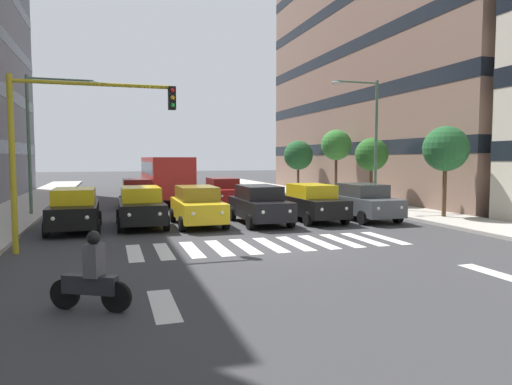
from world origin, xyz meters
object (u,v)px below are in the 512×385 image
(car_2, at_px, (260,204))
(street_tree_3, at_px, (298,155))
(car_0, at_px, (363,201))
(car_3, at_px, (197,206))
(car_row2_1, at_px, (137,193))
(street_tree_2, at_px, (336,145))
(car_4, at_px, (141,206))
(street_lamp_left, at_px, (369,130))
(car_row2_0, at_px, (223,192))
(car_5, at_px, (74,209))
(street_tree_1, at_px, (372,155))
(street_tree_0, at_px, (446,149))
(car_1, at_px, (312,202))
(bus_behind_traffic, at_px, (165,174))
(motorcycle_with_rider, at_px, (92,278))
(traffic_light_gantry, at_px, (64,133))
(street_lamp_right, at_px, (42,128))

(car_2, bearing_deg, street_tree_3, -117.99)
(car_0, relative_size, car_3, 1.00)
(car_row2_1, height_order, street_tree_2, street_tree_2)
(car_4, relative_size, street_lamp_left, 0.63)
(car_0, height_order, car_row2_0, same)
(car_0, distance_m, car_5, 12.95)
(car_2, height_order, street_tree_1, street_tree_1)
(car_row2_0, bearing_deg, car_row2_1, -2.22)
(car_row2_0, xyz_separation_m, street_tree_0, (-8.67, 9.43, 2.50))
(street_tree_3, bearing_deg, car_row2_0, 44.13)
(car_0, distance_m, car_1, 2.51)
(street_lamp_left, bearing_deg, bus_behind_traffic, -43.42)
(car_5, distance_m, motorcycle_with_rider, 10.76)
(car_1, xyz_separation_m, car_row2_1, (7.53, -8.20, 0.00))
(bus_behind_traffic, height_order, street_tree_3, street_tree_3)
(car_row2_0, bearing_deg, car_0, 120.26)
(car_3, xyz_separation_m, bus_behind_traffic, (0.00, -12.32, 0.97))
(street_tree_0, bearing_deg, traffic_light_gantry, 9.23)
(car_5, bearing_deg, street_lamp_left, -169.96)
(car_row2_1, distance_m, street_lamp_right, 6.43)
(car_4, distance_m, street_tree_2, 17.17)
(car_5, height_order, street_lamp_left, street_lamp_left)
(street_tree_0, relative_size, street_tree_2, 0.90)
(car_row2_1, distance_m, street_tree_2, 14.23)
(car_3, xyz_separation_m, street_tree_1, (-11.37, -4.50, 2.26))
(street_tree_2, bearing_deg, car_0, 69.60)
(street_tree_2, bearing_deg, street_tree_1, 86.21)
(car_row2_1, distance_m, street_tree_1, 14.13)
(car_row2_1, relative_size, street_tree_0, 1.03)
(traffic_light_gantry, relative_size, street_tree_0, 1.27)
(motorcycle_with_rider, height_order, street_tree_2, street_tree_2)
(car_3, bearing_deg, street_tree_2, -140.25)
(car_2, bearing_deg, motorcycle_with_rider, 56.75)
(car_row2_0, distance_m, bus_behind_traffic, 5.46)
(street_lamp_left, height_order, street_tree_0, street_lamp_left)
(car_5, bearing_deg, car_4, -173.19)
(street_lamp_left, relative_size, street_tree_1, 1.76)
(car_4, distance_m, car_row2_0, 9.24)
(traffic_light_gantry, distance_m, street_tree_3, 26.15)
(car_row2_1, height_order, street_tree_3, street_tree_3)
(car_row2_0, height_order, street_tree_2, street_tree_2)
(car_0, height_order, motorcycle_with_rider, car_0)
(car_1, relative_size, street_lamp_right, 0.64)
(car_0, xyz_separation_m, traffic_light_gantry, (12.87, 3.76, 2.87))
(bus_behind_traffic, bearing_deg, car_3, 90.00)
(car_row2_0, height_order, street_tree_0, street_tree_0)
(car_2, xyz_separation_m, street_tree_1, (-8.61, -4.81, 2.26))
(car_4, xyz_separation_m, motorcycle_with_rider, (1.62, 11.02, -0.24))
(street_lamp_right, bearing_deg, street_lamp_left, 170.44)
(car_row2_0, xyz_separation_m, motorcycle_with_rider, (7.03, 18.52, -0.24))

